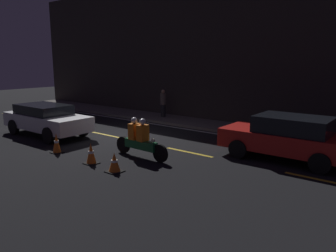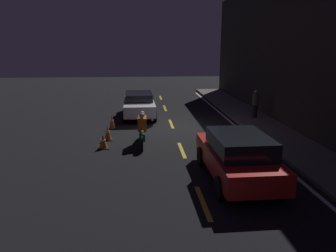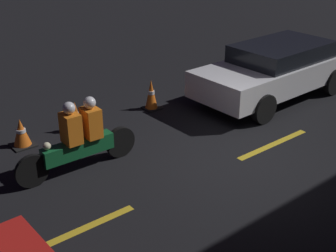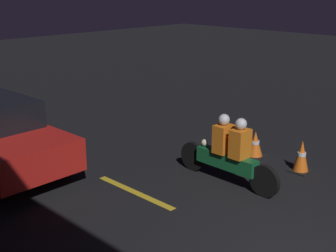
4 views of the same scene
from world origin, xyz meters
name	(u,v)px [view 2 (image 2 of 4)]	position (x,y,z in m)	size (l,w,h in m)	color
ground_plane	(173,129)	(0.00, 0.00, 0.00)	(56.00, 56.00, 0.00)	black
raised_curb	(262,125)	(0.00, 4.61, 0.06)	(28.00, 2.16, 0.13)	#605B56
building_front	(292,49)	(0.00, 5.84, 3.87)	(28.00, 0.30, 7.75)	#2D2826
lane_dash_a	(161,98)	(-10.00, 0.00, 0.00)	(2.00, 0.14, 0.01)	gold
lane_dash_b	(165,108)	(-5.50, 0.00, 0.00)	(2.00, 0.14, 0.01)	gold
lane_dash_c	(171,124)	(-1.00, 0.00, 0.00)	(2.00, 0.14, 0.01)	gold
lane_dash_d	(182,150)	(3.50, 0.00, 0.00)	(2.00, 0.14, 0.01)	gold
lane_dash_e	(203,202)	(8.00, 0.00, 0.00)	(2.00, 0.14, 0.01)	gold
lane_solid_kerb	(237,127)	(0.00, 3.28, 0.00)	(25.20, 0.14, 0.01)	silver
sedan_white	(139,104)	(-3.05, -1.70, 0.76)	(4.45, 1.91, 1.37)	silver
taxi_red	(238,155)	(6.56, 1.33, 0.79)	(4.24, 1.95, 1.49)	red
motorcycle	(142,129)	(2.51, -1.56, 0.64)	(2.38, 0.37, 1.37)	black
traffic_cone_near	(112,122)	(-0.20, -3.05, 0.36)	(0.38, 0.38, 0.73)	black
traffic_cone_mid	(108,133)	(1.80, -3.07, 0.33)	(0.41, 0.41, 0.68)	black
traffic_cone_far	(103,141)	(2.98, -3.15, 0.29)	(0.46, 0.46, 0.59)	black
pedestrian	(255,104)	(-1.68, 4.77, 0.91)	(0.34, 0.34, 1.55)	black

